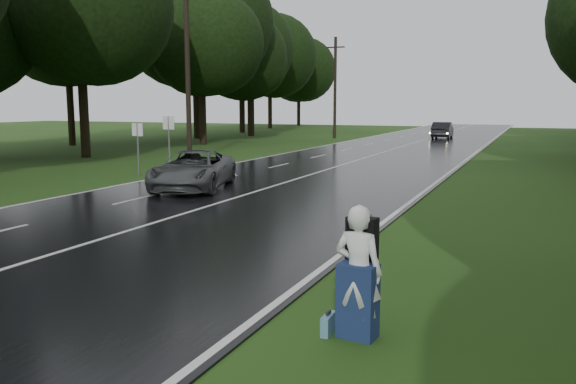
# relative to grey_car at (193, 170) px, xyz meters

# --- Properties ---
(ground) EXTENTS (160.00, 160.00, 0.00)m
(ground) POSITION_rel_grey_car_xyz_m (2.55, -10.84, -0.77)
(ground) COLOR #254615
(ground) RESTS_ON ground
(road) EXTENTS (12.00, 140.00, 0.04)m
(road) POSITION_rel_grey_car_xyz_m (2.55, 9.16, -0.75)
(road) COLOR black
(road) RESTS_ON ground
(lane_center) EXTENTS (0.12, 140.00, 0.01)m
(lane_center) POSITION_rel_grey_car_xyz_m (2.55, 9.16, -0.73)
(lane_center) COLOR silver
(lane_center) RESTS_ON road
(grey_car) EXTENTS (3.82, 5.74, 1.46)m
(grey_car) POSITION_rel_grey_car_xyz_m (0.00, 0.00, 0.00)
(grey_car) COLOR #484B4D
(grey_car) RESTS_ON road
(far_car) EXTENTS (1.84, 4.78, 1.55)m
(far_car) POSITION_rel_grey_car_xyz_m (3.75, 37.78, 0.04)
(far_car) COLOR black
(far_car) RESTS_ON road
(hitchhiker) EXTENTS (0.75, 0.69, 1.91)m
(hitchhiker) POSITION_rel_grey_car_xyz_m (9.94, -11.34, 0.12)
(hitchhiker) COLOR silver
(hitchhiker) RESTS_ON ground
(suitcase) EXTENTS (0.13, 0.41, 0.29)m
(suitcase) POSITION_rel_grey_car_xyz_m (9.52, -11.41, -0.63)
(suitcase) COLOR teal
(suitcase) RESTS_ON ground
(utility_pole_mid) EXTENTS (1.80, 0.28, 10.24)m
(utility_pole_mid) POSITION_rel_grey_car_xyz_m (-5.95, 9.02, -0.77)
(utility_pole_mid) COLOR black
(utility_pole_mid) RESTS_ON ground
(utility_pole_far) EXTENTS (1.80, 0.28, 9.54)m
(utility_pole_far) POSITION_rel_grey_car_xyz_m (-5.95, 34.53, -0.77)
(utility_pole_far) COLOR black
(utility_pole_far) RESTS_ON ground
(road_sign_a) EXTENTS (0.58, 0.10, 2.42)m
(road_sign_a) POSITION_rel_grey_car_xyz_m (-4.65, 2.73, -0.77)
(road_sign_a) COLOR white
(road_sign_a) RESTS_ON ground
(road_sign_b) EXTENTS (0.64, 0.10, 2.68)m
(road_sign_b) POSITION_rel_grey_car_xyz_m (-4.65, 5.18, -0.77)
(road_sign_b) COLOR white
(road_sign_b) RESTS_ON ground
(tree_left_d) EXTENTS (10.55, 10.55, 16.48)m
(tree_left_d) POSITION_rel_grey_car_xyz_m (-13.59, 9.15, -0.77)
(tree_left_d) COLOR black
(tree_left_d) RESTS_ON ground
(tree_left_e) EXTENTS (9.44, 9.44, 14.75)m
(tree_left_e) POSITION_rel_grey_car_xyz_m (-13.04, 22.07, -0.77)
(tree_left_e) COLOR black
(tree_left_e) RESTS_ON ground
(tree_left_f) EXTENTS (9.00, 9.00, 14.06)m
(tree_left_f) POSITION_rel_grey_car_xyz_m (-15.25, 35.07, -0.77)
(tree_left_f) COLOR black
(tree_left_f) RESTS_ON ground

